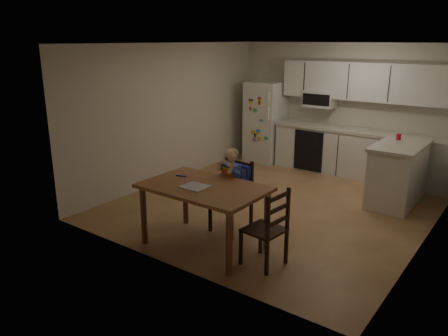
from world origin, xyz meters
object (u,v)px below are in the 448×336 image
Objects in this scene: chair_booster at (233,182)px; chair_side at (271,224)px; kitchen_island at (398,173)px; refrigerator at (265,122)px; red_cup at (399,137)px; dining_table at (204,194)px.

chair_booster is 1.12m from chair_side.
chair_booster is at bearing -121.62° from kitchen_island.
refrigerator is 1.45× the size of chair_booster.
chair_side is at bearing -24.44° from chair_booster.
chair_booster is 1.24× the size of chair_side.
kitchen_island is at bearing -65.74° from red_cup.
chair_side reaches higher than dining_table.
kitchen_island is 1.40× the size of chair_side.
red_cup is 0.11× the size of chair_side.
refrigerator reaches higher than chair_booster.
red_cup reaches higher than dining_table.
red_cup is at bearing 114.26° from kitchen_island.
dining_table is 1.30× the size of chair_booster.
chair_side is (0.94, 0.04, -0.17)m from dining_table.
refrigerator reaches higher than kitchen_island.
refrigerator is 3.23m from kitchen_island.
chair_side is (0.94, -0.58, -0.17)m from chair_booster.
refrigerator is 3.75m from chair_booster.
dining_table is at bearing -116.26° from kitchen_island.
dining_table is (-1.39, -3.33, -0.32)m from red_cup.
kitchen_island is at bearing 65.59° from chair_booster.
chair_booster is (-1.51, -2.45, 0.22)m from kitchen_island.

